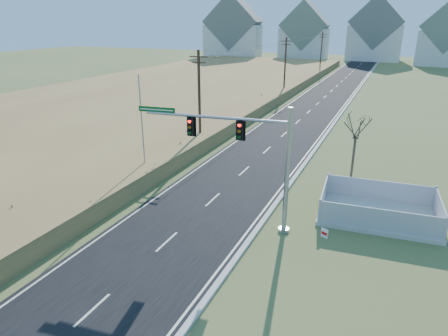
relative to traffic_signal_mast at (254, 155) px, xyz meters
The scene contains 16 objects.
ground 6.04m from the traffic_signal_mast, 156.58° to the right, with size 260.00×260.00×0.00m, color #4F5C2C.
road 48.74m from the traffic_signal_mast, 94.39° to the left, with size 8.00×180.00×0.06m, color black.
curb 48.59m from the traffic_signal_mast, 89.48° to the left, with size 0.30×180.00×0.18m, color #B2AFA8.
reed_marsh 47.50m from the traffic_signal_mast, 125.82° to the left, with size 38.00×110.00×1.30m, color #A98B4C.
utility_pole_near 16.84m from the traffic_signal_mast, 127.33° to the left, with size 1.80×0.26×9.00m.
utility_pole_mid 44.58m from the traffic_signal_mast, 103.24° to the left, with size 1.80×0.26×9.00m.
utility_pole_far 74.10m from the traffic_signal_mast, 97.92° to the left, with size 1.80×0.26×9.00m.
condo_nw 106.92m from the traffic_signal_mast, 112.97° to the left, with size 17.69×13.38×19.05m.
condo_nnw 108.61m from the traffic_signal_mast, 101.53° to the left, with size 14.93×11.17×17.03m.
condo_n 110.45m from the traffic_signal_mast, 90.89° to the left, with size 15.27×10.20×18.54m.
condo_ne 103.71m from the traffic_signal_mast, 80.96° to the left, with size 14.12×10.51×16.52m.
traffic_signal_mast is the anchor object (origin of this frame).
fence_enclosure 8.99m from the traffic_signal_mast, 32.21° to the left, with size 7.34×5.28×1.61m.
open_sign 5.91m from the traffic_signal_mast, ahead, with size 0.43×0.25×0.56m.
flagpole 11.01m from the traffic_signal_mast, 158.74° to the left, with size 0.36×0.36×7.91m.
bare_tree 9.80m from the traffic_signal_mast, 62.42° to the left, with size 2.16×2.16×5.73m.
Camera 1 is at (10.58, -18.32, 11.58)m, focal length 32.00 mm.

